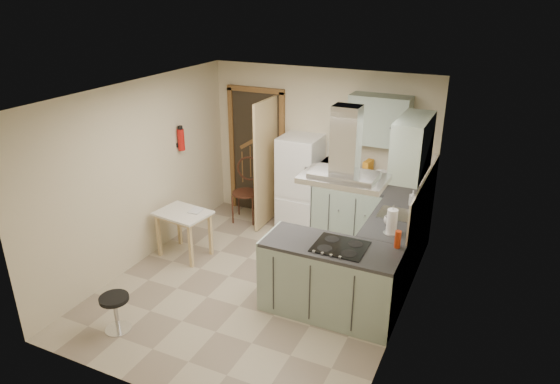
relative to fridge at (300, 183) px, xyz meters
The scene contains 28 objects.
floor 1.96m from the fridge, 83.66° to the right, with size 4.20×4.20×0.00m, color tan.
ceiling 2.52m from the fridge, 83.66° to the right, with size 4.20×4.20×0.00m, color silver.
back_wall 0.62m from the fridge, 56.31° to the left, with size 3.60×3.60×0.00m, color beige.
left_wall 2.46m from the fridge, 131.63° to the right, with size 4.20×4.20×0.00m, color beige.
right_wall 2.74m from the fridge, 41.99° to the right, with size 4.20×4.20×0.00m, color beige.
doorway 0.99m from the fridge, 163.30° to the left, with size 1.10×0.12×2.10m, color brown.
fridge is the anchor object (origin of this frame).
counter_back 0.91m from the fridge, ahead, with size 1.08×0.60×0.90m, color #9EB2A0.
counter_right 1.85m from the fridge, 21.66° to the right, with size 0.60×1.95×0.90m, color #9EB2A0.
splashback 1.26m from the fridge, 13.94° to the left, with size 1.68×0.02×0.50m, color beige.
wall_cabinet_back 1.60m from the fridge, ahead, with size 0.85×0.35×0.70m, color #9EB2A0.
wall_cabinet_right 2.33m from the fridge, 27.50° to the right, with size 0.35×0.90×0.70m, color #9EB2A0.
peninsula 2.35m from the fridge, 58.26° to the right, with size 1.55×0.65×0.90m, color #9EB2A0.
hob 2.39m from the fridge, 56.21° to the right, with size 0.58×0.50×0.01m, color black.
extractor_hood 2.57m from the fridge, 56.21° to the right, with size 0.90×0.55×0.10m, color silver.
sink 1.91m from the fridge, 26.57° to the right, with size 0.45×0.40×0.01m, color silver.
fire_extinguisher 1.93m from the fridge, 149.70° to the right, with size 0.10×0.10×0.32m, color #B2140F.
drop_leaf_table 1.96m from the fridge, 125.67° to the right, with size 0.72×0.54×0.68m, color tan.
bentwood_chair 0.95m from the fridge, behind, with size 0.43×0.43×0.96m, color #4A2518.
stool 3.44m from the fridge, 104.06° to the right, with size 0.33×0.33×0.44m, color black.
microwave 0.68m from the fridge, ahead, with size 0.51×0.34×0.28m, color black.
kettle 1.28m from the fridge, ahead, with size 0.17×0.17×0.25m, color white.
cereal_box 1.09m from the fridge, ahead, with size 0.09×0.22×0.33m, color orange.
soap_bottle 1.89m from the fridge, 14.00° to the right, with size 0.09×0.09×0.20m, color #B8B8C5.
paper_towel 2.28m from the fridge, 38.73° to the right, with size 0.12×0.12×0.32m, color white.
cup 2.06m from the fridge, 35.05° to the right, with size 0.13×0.13×0.10m, color white.
red_bottle 2.57m from the fridge, 42.09° to the right, with size 0.07×0.07×0.20m, color #C13710.
book 1.80m from the fridge, 125.86° to the right, with size 0.16×0.22×0.10m, color maroon.
Camera 1 is at (2.60, -4.92, 3.59)m, focal length 32.00 mm.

